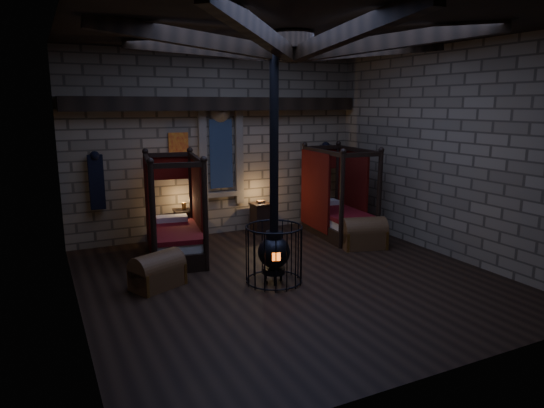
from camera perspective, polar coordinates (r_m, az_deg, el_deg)
name	(u,v)px	position (r m, az deg, el deg)	size (l,w,h in m)	color
room	(290,61)	(8.30, 2.09, 16.49)	(7.02, 7.02, 4.29)	black
bed_left	(175,233)	(9.96, -11.34, -3.34)	(1.32, 2.09, 2.04)	black
bed_right	(337,214)	(11.53, 7.67, -1.15)	(1.18, 2.03, 2.04)	black
trunk_left	(158,272)	(8.47, -13.32, -7.75)	(0.99, 0.84, 0.62)	#58361B
trunk_right	(363,234)	(10.63, 10.70, -3.48)	(1.05, 0.82, 0.68)	#58361B
nightstand_left	(185,225)	(11.06, -10.22, -2.47)	(0.49, 0.47, 0.89)	black
nightstand_right	(261,217)	(11.66, -1.32, -1.60)	(0.46, 0.45, 0.78)	black
stove	(274,248)	(8.36, 0.23, -5.24)	(0.99, 0.99, 4.05)	black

